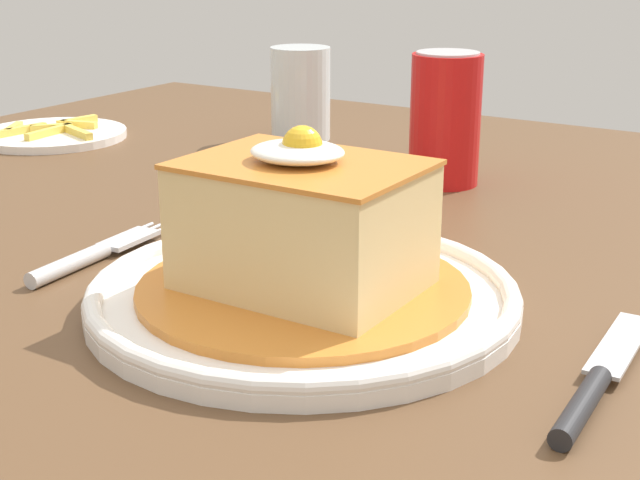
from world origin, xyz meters
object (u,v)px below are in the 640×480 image
Objects in this scene: fork at (90,256)px; drinking_glass at (301,100)px; soda_can at (445,119)px; side_plate_fries at (52,134)px; knife at (594,387)px; main_plate at (303,295)px.

drinking_glass is at bearing 103.48° from fork.
drinking_glass is (-0.22, 0.09, -0.02)m from soda_can.
soda_can is at bearing -22.58° from drinking_glass.
fork is at bearing -38.83° from side_plate_fries.
fork is 0.37m from soda_can.
knife is at bearing -54.50° from soda_can.
main_plate is 1.93× the size of fork.
side_plate_fries is (-0.52, 0.27, -0.00)m from main_plate.
side_plate_fries is at bearing 141.17° from fork.
soda_can is 1.18× the size of drinking_glass.
soda_can reaches higher than knife.
fork is at bearing -175.51° from main_plate.
drinking_glass is 0.29m from side_plate_fries.
soda_can is at bearing 7.41° from side_plate_fries.
main_plate is 0.34m from soda_can.
knife is 0.97× the size of side_plate_fries.
side_plate_fries is at bearing -172.59° from soda_can.
soda_can reaches higher than fork.
side_plate_fries is at bearing 158.20° from knife.
side_plate_fries is at bearing 153.03° from main_plate.
fork is at bearing -109.30° from soda_can.
drinking_glass reaches higher than main_plate.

